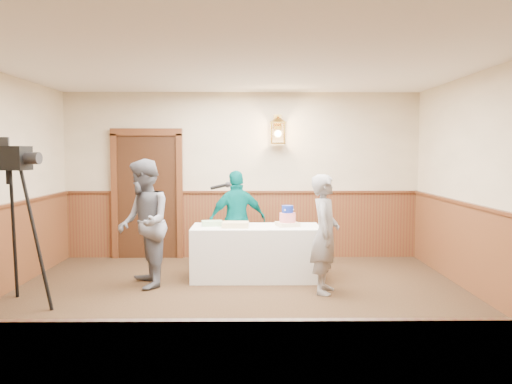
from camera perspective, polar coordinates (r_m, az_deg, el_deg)
ground at (r=5.97m, az=-1.97°, el=-13.30°), size 7.00×7.00×0.00m
room_shell at (r=6.15m, az=-2.41°, el=1.66°), size 6.02×7.02×2.81m
display_table at (r=7.72m, az=-0.02°, el=-6.38°), size 1.80×0.80×0.75m
tiered_cake at (r=7.66m, az=3.34°, el=-2.76°), size 0.35×0.35×0.29m
sheet_cake_yellow at (r=7.56m, az=-2.18°, el=-3.45°), size 0.38×0.30×0.07m
sheet_cake_green at (r=7.75m, az=-4.63°, el=-3.30°), size 0.32×0.27×0.07m
interviewer at (r=7.32m, az=-11.74°, el=-3.25°), size 1.59×0.99×1.71m
baker at (r=6.95m, az=7.27°, el=-4.40°), size 0.48×0.62×1.52m
assistant_p at (r=8.23m, az=-1.97°, el=-3.01°), size 0.96×0.62×1.52m
tv_camera_rig at (r=6.81m, az=-24.37°, el=-4.25°), size 0.73×0.68×1.86m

